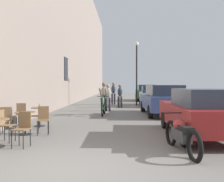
{
  "coord_description": "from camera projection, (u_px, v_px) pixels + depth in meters",
  "views": [
    {
      "loc": [
        0.95,
        -4.54,
        1.58
      ],
      "look_at": [
        0.24,
        13.13,
        1.15
      ],
      "focal_mm": 40.47,
      "sensor_mm": 36.0,
      "label": 1
    }
  ],
  "objects": [
    {
      "name": "street_lamp",
      "position": [
        137.0,
        65.0,
        19.45
      ],
      "size": [
        0.32,
        0.32,
        4.9
      ],
      "color": "black",
      "rests_on": "ground_plane"
    },
    {
      "name": "parked_car_second",
      "position": [
        162.0,
        100.0,
        13.16
      ],
      "size": [
        1.99,
        4.47,
        1.57
      ],
      "color": "#384C84",
      "rests_on": "ground_plane"
    },
    {
      "name": "ground_plane",
      "position": [
        70.0,
        171.0,
        4.61
      ],
      "size": [
        88.0,
        88.0,
        0.0
      ],
      "primitive_type": "plane",
      "color": "slate"
    },
    {
      "name": "cafe_chair_near_toward_street",
      "position": [
        4.0,
        123.0,
        6.98
      ],
      "size": [
        0.41,
        0.41,
        0.89
      ],
      "color": "black",
      "rests_on": "ground_plane"
    },
    {
      "name": "cafe_chair_near_toward_wall",
      "position": [
        23.0,
        126.0,
        6.43
      ],
      "size": [
        0.44,
        0.44,
        0.89
      ],
      "color": "black",
      "rests_on": "ground_plane"
    },
    {
      "name": "cafe_chair_mid_toward_street",
      "position": [
        43.0,
        118.0,
        8.05
      ],
      "size": [
        0.46,
        0.46,
        0.89
      ],
      "color": "black",
      "rests_on": "ground_plane"
    },
    {
      "name": "cafe_table_far",
      "position": [
        40.0,
        113.0,
        9.62
      ],
      "size": [
        0.64,
        0.64,
        0.72
      ],
      "color": "black",
      "rests_on": "ground_plane"
    },
    {
      "name": "parked_car_third",
      "position": [
        152.0,
        95.0,
        18.97
      ],
      "size": [
        1.91,
        4.28,
        1.5
      ],
      "color": "#B7B7BC",
      "rests_on": "ground_plane"
    },
    {
      "name": "cafe_chair_far_toward_street",
      "position": [
        22.0,
        113.0,
        9.57
      ],
      "size": [
        0.45,
        0.45,
        0.89
      ],
      "color": "black",
      "rests_on": "ground_plane"
    },
    {
      "name": "building_facade_left",
      "position": [
        62.0,
        14.0,
        18.56
      ],
      "size": [
        0.54,
        68.0,
        13.63
      ],
      "color": "gray",
      "rests_on": "ground_plane"
    },
    {
      "name": "cafe_table_mid",
      "position": [
        25.0,
        118.0,
        8.0
      ],
      "size": [
        0.64,
        0.64,
        0.72
      ],
      "color": "black",
      "rests_on": "ground_plane"
    },
    {
      "name": "cafe_chair_far_toward_wall",
      "position": [
        36.0,
        114.0,
        9.04
      ],
      "size": [
        0.46,
        0.46,
        0.89
      ],
      "color": "black",
      "rests_on": "ground_plane"
    },
    {
      "name": "cyclist_on_bicycle",
      "position": [
        104.0,
        100.0,
        13.19
      ],
      "size": [
        0.52,
        1.76,
        1.74
      ],
      "color": "black",
      "rests_on": "ground_plane"
    },
    {
      "name": "pedestrian_mid",
      "position": [
        120.0,
        95.0,
        17.5
      ],
      "size": [
        0.35,
        0.26,
        1.6
      ],
      "color": "#26262D",
      "rests_on": "ground_plane"
    },
    {
      "name": "parked_car_nearest",
      "position": [
        200.0,
        112.0,
        7.66
      ],
      "size": [
        1.82,
        4.15,
        1.46
      ],
      "color": "maroon",
      "rests_on": "ground_plane"
    },
    {
      "name": "parked_motorcycle",
      "position": [
        182.0,
        135.0,
        5.93
      ],
      "size": [
        0.62,
        2.14,
        0.92
      ],
      "color": "black",
      "rests_on": "ground_plane"
    },
    {
      "name": "pedestrian_near",
      "position": [
        108.0,
        96.0,
        15.21
      ],
      "size": [
        0.35,
        0.25,
        1.62
      ],
      "color": "#26262D",
      "rests_on": "ground_plane"
    },
    {
      "name": "pedestrian_far",
      "position": [
        113.0,
        92.0,
        20.11
      ],
      "size": [
        0.37,
        0.28,
        1.77
      ],
      "color": "#26262D",
      "rests_on": "ground_plane"
    },
    {
      "name": "cafe_chair_mid_toward_wall",
      "position": [
        6.0,
        119.0,
        7.95
      ],
      "size": [
        0.46,
        0.46,
        0.89
      ],
      "color": "black",
      "rests_on": "ground_plane"
    },
    {
      "name": "parked_car_fourth",
      "position": [
        146.0,
        92.0,
        25.12
      ],
      "size": [
        1.92,
        4.47,
        1.58
      ],
      "color": "#23512D",
      "rests_on": "ground_plane"
    }
  ]
}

